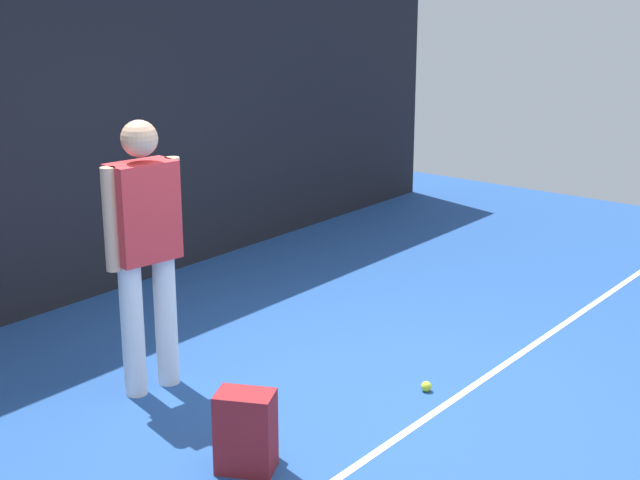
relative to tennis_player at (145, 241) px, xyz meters
name	(u,v)px	position (x,y,z in m)	size (l,w,h in m)	color
ground_plane	(373,413)	(0.58, -1.28, -0.97)	(12.00, 12.00, 0.00)	#234C93
back_fence	(49,144)	(0.58, 1.72, 0.32)	(10.00, 0.10, 2.57)	black
court_line	(414,427)	(0.58, -1.58, -0.96)	(9.00, 0.05, 0.00)	white
tennis_player	(145,241)	(0.00, 0.00, 0.00)	(0.52, 0.28, 1.70)	white
backpack	(247,432)	(-0.35, -1.13, -0.76)	(0.37, 0.36, 0.44)	maroon
tennis_ball_by_fence	(426,386)	(1.03, -1.38, -0.93)	(0.07, 0.07, 0.07)	#CCE033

